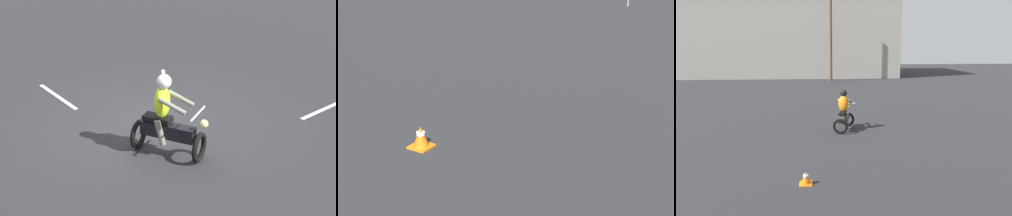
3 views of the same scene
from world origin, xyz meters
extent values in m
plane|color=#28282B|center=(0.00, 0.00, 0.00)|extent=(120.00, 120.00, 0.00)
torus|color=black|center=(-1.84, 0.39, 0.30)|extent=(0.33, 0.59, 0.60)
torus|color=black|center=(-0.64, 0.91, 0.30)|extent=(0.33, 0.59, 0.60)
cube|color=black|center=(-1.24, 0.65, 0.52)|extent=(1.11, 0.66, 0.28)
cube|color=black|center=(-1.04, 0.74, 0.74)|extent=(0.62, 0.46, 0.10)
cylinder|color=silver|center=(-1.79, 0.41, 1.00)|extent=(0.31, 0.66, 0.04)
sphere|color=#F2E08C|center=(-1.91, 0.36, 0.82)|extent=(0.21, 0.21, 0.16)
ellipsoid|color=#CCEA26|center=(-1.13, 0.70, 1.10)|extent=(0.42, 0.48, 0.64)
cylinder|color=slate|center=(-1.49, 0.76, 1.15)|extent=(0.54, 0.30, 0.27)
cylinder|color=slate|center=(-1.33, 0.39, 1.15)|extent=(0.54, 0.30, 0.27)
cylinder|color=slate|center=(-1.20, 0.82, 0.52)|extent=(0.27, 0.21, 0.51)
cylinder|color=slate|center=(-1.09, 0.56, 0.52)|extent=(0.27, 0.21, 0.51)
sphere|color=white|center=(-1.17, 0.68, 1.52)|extent=(0.37, 0.37, 0.28)
cube|color=silver|center=(2.74, 0.82, 0.00)|extent=(1.97, 0.22, 0.01)
cube|color=silver|center=(-2.17, -3.55, 0.00)|extent=(0.20, 1.81, 0.01)
cube|color=silver|center=(1.69, -1.85, 0.00)|extent=(1.49, 1.25, 0.01)
camera|label=1|loc=(-7.17, 5.98, 4.70)|focal=50.00mm
camera|label=2|loc=(-7.05, 2.90, 4.15)|focal=70.00mm
camera|label=3|loc=(0.24, 1.13, 3.38)|focal=35.00mm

